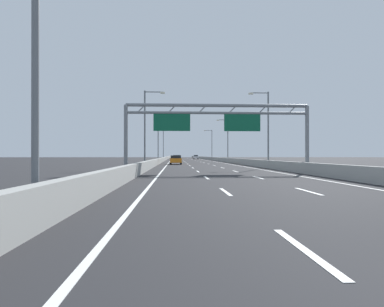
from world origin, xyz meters
TOP-DOWN VIEW (x-y plane):
  - ground_plane at (0.00, 100.00)m, footprint 260.00×260.00m
  - lane_dash_left_0 at (-1.80, 3.50)m, footprint 0.16×3.00m
  - lane_dash_left_1 at (-1.80, 12.50)m, footprint 0.16×3.00m
  - lane_dash_left_2 at (-1.80, 21.50)m, footprint 0.16×3.00m
  - lane_dash_left_3 at (-1.80, 30.50)m, footprint 0.16×3.00m
  - lane_dash_left_4 at (-1.80, 39.50)m, footprint 0.16×3.00m
  - lane_dash_left_5 at (-1.80, 48.50)m, footprint 0.16×3.00m
  - lane_dash_left_6 at (-1.80, 57.50)m, footprint 0.16×3.00m
  - lane_dash_left_7 at (-1.80, 66.50)m, footprint 0.16×3.00m
  - lane_dash_left_8 at (-1.80, 75.50)m, footprint 0.16×3.00m
  - lane_dash_left_9 at (-1.80, 84.50)m, footprint 0.16×3.00m
  - lane_dash_left_10 at (-1.80, 93.50)m, footprint 0.16×3.00m
  - lane_dash_left_11 at (-1.80, 102.50)m, footprint 0.16×3.00m
  - lane_dash_left_12 at (-1.80, 111.50)m, footprint 0.16×3.00m
  - lane_dash_left_13 at (-1.80, 120.50)m, footprint 0.16×3.00m
  - lane_dash_left_14 at (-1.80, 129.50)m, footprint 0.16×3.00m
  - lane_dash_left_15 at (-1.80, 138.50)m, footprint 0.16×3.00m
  - lane_dash_left_16 at (-1.80, 147.50)m, footprint 0.16×3.00m
  - lane_dash_left_17 at (-1.80, 156.50)m, footprint 0.16×3.00m
  - lane_dash_right_1 at (1.80, 12.50)m, footprint 0.16×3.00m
  - lane_dash_right_2 at (1.80, 21.50)m, footprint 0.16×3.00m
  - lane_dash_right_3 at (1.80, 30.50)m, footprint 0.16×3.00m
  - lane_dash_right_4 at (1.80, 39.50)m, footprint 0.16×3.00m
  - lane_dash_right_5 at (1.80, 48.50)m, footprint 0.16×3.00m
  - lane_dash_right_6 at (1.80, 57.50)m, footprint 0.16×3.00m
  - lane_dash_right_7 at (1.80, 66.50)m, footprint 0.16×3.00m
  - lane_dash_right_8 at (1.80, 75.50)m, footprint 0.16×3.00m
  - lane_dash_right_9 at (1.80, 84.50)m, footprint 0.16×3.00m
  - lane_dash_right_10 at (1.80, 93.50)m, footprint 0.16×3.00m
  - lane_dash_right_11 at (1.80, 102.50)m, footprint 0.16×3.00m
  - lane_dash_right_12 at (1.80, 111.50)m, footprint 0.16×3.00m
  - lane_dash_right_13 at (1.80, 120.50)m, footprint 0.16×3.00m
  - lane_dash_right_14 at (1.80, 129.50)m, footprint 0.16×3.00m
  - lane_dash_right_15 at (1.80, 138.50)m, footprint 0.16×3.00m
  - lane_dash_right_16 at (1.80, 147.50)m, footprint 0.16×3.00m
  - lane_dash_right_17 at (1.80, 156.50)m, footprint 0.16×3.00m
  - edge_line_left at (-5.25, 88.00)m, footprint 0.16×176.00m
  - edge_line_right at (5.25, 88.00)m, footprint 0.16×176.00m
  - barrier_left at (-6.90, 110.00)m, footprint 0.45×220.00m
  - barrier_right at (6.90, 110.00)m, footprint 0.45×220.00m
  - sign_gantry at (-0.22, 29.80)m, footprint 17.35×0.36m
  - streetlamp_left_near at (-7.47, 7.26)m, footprint 2.58×0.28m
  - streetlamp_left_mid at (-7.47, 40.49)m, footprint 2.58×0.28m
  - streetlamp_right_mid at (7.47, 40.49)m, footprint 2.58×0.28m
  - streetlamp_left_far at (-7.47, 73.73)m, footprint 2.58×0.28m
  - streetlamp_right_far at (7.47, 73.73)m, footprint 2.58×0.28m
  - streetlamp_left_distant at (-7.47, 106.96)m, footprint 2.58×0.28m
  - streetlamp_right_distant at (7.47, 106.96)m, footprint 2.58×0.28m
  - orange_car at (-3.85, 55.01)m, footprint 1.89×4.32m
  - red_car at (-3.43, 112.18)m, footprint 1.85×4.55m
  - black_car at (-3.75, 101.46)m, footprint 1.86×4.43m
  - green_car at (-3.63, 69.35)m, footprint 1.71×4.25m
  - white_car at (3.83, 127.63)m, footprint 1.73×4.51m

SIDE VIEW (x-z plane):
  - ground_plane at x=0.00m, z-range 0.00..0.00m
  - lane_dash_left_0 at x=-1.80m, z-range 0.00..0.01m
  - lane_dash_left_1 at x=-1.80m, z-range 0.00..0.01m
  - lane_dash_left_2 at x=-1.80m, z-range 0.00..0.01m
  - lane_dash_left_3 at x=-1.80m, z-range 0.00..0.01m
  - lane_dash_left_4 at x=-1.80m, z-range 0.00..0.01m
  - lane_dash_left_5 at x=-1.80m, z-range 0.00..0.01m
  - lane_dash_left_6 at x=-1.80m, z-range 0.00..0.01m
  - lane_dash_left_7 at x=-1.80m, z-range 0.00..0.01m
  - lane_dash_left_8 at x=-1.80m, z-range 0.00..0.01m
  - lane_dash_left_9 at x=-1.80m, z-range 0.00..0.01m
  - lane_dash_left_10 at x=-1.80m, z-range 0.00..0.01m
  - lane_dash_left_11 at x=-1.80m, z-range 0.00..0.01m
  - lane_dash_left_12 at x=-1.80m, z-range 0.00..0.01m
  - lane_dash_left_13 at x=-1.80m, z-range 0.00..0.01m
  - lane_dash_left_14 at x=-1.80m, z-range 0.00..0.01m
  - lane_dash_left_15 at x=-1.80m, z-range 0.00..0.01m
  - lane_dash_left_16 at x=-1.80m, z-range 0.00..0.01m
  - lane_dash_left_17 at x=-1.80m, z-range 0.00..0.01m
  - lane_dash_right_1 at x=1.80m, z-range 0.00..0.01m
  - lane_dash_right_2 at x=1.80m, z-range 0.00..0.01m
  - lane_dash_right_3 at x=1.80m, z-range 0.00..0.01m
  - lane_dash_right_4 at x=1.80m, z-range 0.00..0.01m
  - lane_dash_right_5 at x=1.80m, z-range 0.00..0.01m
  - lane_dash_right_6 at x=1.80m, z-range 0.00..0.01m
  - lane_dash_right_7 at x=1.80m, z-range 0.00..0.01m
  - lane_dash_right_8 at x=1.80m, z-range 0.00..0.01m
  - lane_dash_right_9 at x=1.80m, z-range 0.00..0.01m
  - lane_dash_right_10 at x=1.80m, z-range 0.00..0.01m
  - lane_dash_right_11 at x=1.80m, z-range 0.00..0.01m
  - lane_dash_right_12 at x=1.80m, z-range 0.00..0.01m
  - lane_dash_right_13 at x=1.80m, z-range 0.00..0.01m
  - lane_dash_right_14 at x=1.80m, z-range 0.00..0.01m
  - lane_dash_right_15 at x=1.80m, z-range 0.00..0.01m
  - lane_dash_right_16 at x=1.80m, z-range 0.00..0.01m
  - lane_dash_right_17 at x=1.80m, z-range 0.00..0.01m
  - edge_line_left at x=-5.25m, z-range 0.00..0.01m
  - edge_line_right at x=5.25m, z-range 0.00..0.01m
  - barrier_left at x=-6.90m, z-range 0.00..0.95m
  - barrier_right at x=6.90m, z-range 0.00..0.95m
  - red_car at x=-3.43m, z-range 0.03..1.45m
  - black_car at x=-3.75m, z-range 0.03..1.48m
  - white_car at x=3.83m, z-range 0.02..1.53m
  - orange_car at x=-3.85m, z-range 0.03..1.52m
  - green_car at x=-3.63m, z-range 0.02..1.56m
  - sign_gantry at x=-0.22m, z-range 1.67..8.03m
  - streetlamp_left_near at x=-7.47m, z-range 0.65..10.15m
  - streetlamp_left_mid at x=-7.47m, z-range 0.65..10.15m
  - streetlamp_right_mid at x=7.47m, z-range 0.65..10.15m
  - streetlamp_left_far at x=-7.47m, z-range 0.65..10.15m
  - streetlamp_right_far at x=7.47m, z-range 0.65..10.15m
  - streetlamp_left_distant at x=-7.47m, z-range 0.65..10.15m
  - streetlamp_right_distant at x=7.47m, z-range 0.65..10.15m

